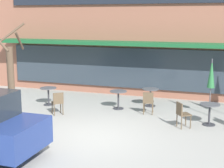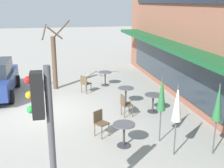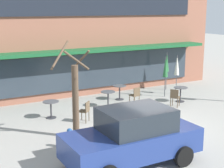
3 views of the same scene
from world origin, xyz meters
name	(u,v)px [view 1 (image 1 of 3)]	position (x,y,z in m)	size (l,w,h in m)	color
ground_plane	(92,137)	(0.00, 0.00, 0.00)	(80.00, 80.00, 0.00)	#9E9B93
building_facade	(157,23)	(0.00, 9.96, 3.38)	(16.74, 9.10, 6.77)	#935B47
cafe_table_near_wall	(150,94)	(0.92, 4.32, 0.52)	(0.70, 0.70, 0.76)	#333338
cafe_table_streetside	(48,93)	(-3.27, 3.10, 0.52)	(0.70, 0.70, 0.76)	#333338
cafe_table_by_tree	(210,111)	(3.45, 2.45, 0.52)	(0.70, 0.70, 0.76)	#333338
cafe_table_mid_patio	(118,97)	(-0.23, 3.47, 0.52)	(0.70, 0.70, 0.76)	#333338
patio_umbrella_green_folded	(211,74)	(3.39, 3.67, 1.63)	(0.28, 0.28, 2.20)	#4C4C51
cafe_chair_0	(58,102)	(-2.18, 1.89, 0.53)	(0.56, 0.56, 0.89)	brown
cafe_chair_1	(182,113)	(2.58, 1.84, 0.53)	(0.56, 0.56, 0.89)	brown
cafe_chair_2	(148,101)	(1.11, 3.10, 0.53)	(0.46, 0.46, 0.89)	brown
street_tree	(11,80)	(-3.23, 0.46, 1.57)	(1.39, 1.44, 3.54)	brown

